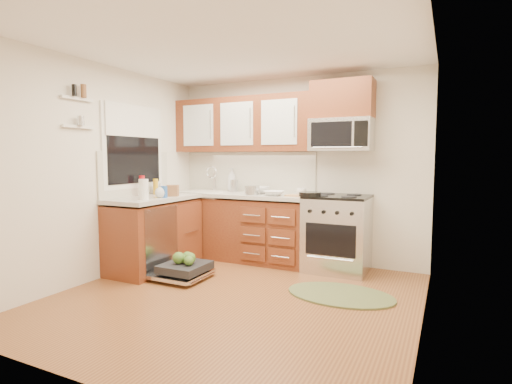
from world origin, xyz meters
The scene contains 38 objects.
floor centered at (0.00, 0.00, 0.00)m, with size 3.50×3.50×0.00m, color brown.
ceiling centered at (0.00, 0.00, 2.50)m, with size 3.50×3.50×0.00m, color white.
wall_back centered at (0.00, 1.75, 1.25)m, with size 3.50×0.04×2.50m, color silver.
wall_front centered at (0.00, -1.75, 1.25)m, with size 3.50×0.04×2.50m, color silver.
wall_left centered at (-1.75, 0.00, 1.25)m, with size 0.04×3.50×2.50m, color silver.
wall_right centered at (1.75, 0.00, 1.25)m, with size 0.04×3.50×2.50m, color silver.
base_cabinet_back centered at (-0.73, 1.45, 0.42)m, with size 2.05×0.60×0.85m, color #5B1F14.
base_cabinet_left centered at (-1.45, 0.52, 0.42)m, with size 0.60×1.25×0.85m, color #5B1F14.
countertop_back centered at (-0.72, 1.44, 0.90)m, with size 2.07×0.64×0.05m, color #BCB6AC.
countertop_left centered at (-1.44, 0.53, 0.90)m, with size 0.64×1.27×0.05m, color #BCB6AC.
backsplash_back centered at (-0.73, 1.74, 1.21)m, with size 2.05×0.02×0.57m, color beige.
backsplash_left centered at (-1.74, 0.52, 1.21)m, with size 0.02×1.25×0.57m, color beige.
upper_cabinets centered at (-0.73, 1.57, 1.88)m, with size 2.05×0.35×0.75m, color #5B1F14, non-canonical shape.
cabinet_over_mw centered at (0.68, 1.57, 2.13)m, with size 0.76×0.35×0.47m, color #5B1F14.
range centered at (0.68, 1.43, 0.47)m, with size 0.76×0.64×0.95m, color silver, non-canonical shape.
microwave centered at (0.68, 1.55, 1.70)m, with size 0.76×0.38×0.40m, color silver, non-canonical shape.
sink centered at (-1.25, 1.42, 0.80)m, with size 0.62×0.50×0.26m, color white, non-canonical shape.
dishwasher centered at (-0.86, 0.30, 0.10)m, with size 0.70×0.60×0.20m, color silver, non-canonical shape.
window centered at (-1.74, 0.50, 1.55)m, with size 0.03×1.05×1.05m, color white, non-canonical shape.
window_blind centered at (-1.71, 0.50, 1.88)m, with size 0.02×0.96×0.40m, color white.
shelf_upper centered at (-1.72, -0.35, 2.05)m, with size 0.04×0.40×0.03m, color white.
shelf_lower centered at (-1.72, -0.35, 1.75)m, with size 0.04×0.40×0.03m, color white.
rug centered at (0.95, 0.54, 0.01)m, with size 1.11×0.72×0.02m, color #525F36, non-canonical shape.
skillet centered at (0.40, 1.18, 0.97)m, with size 0.27×0.27×0.05m, color black.
stock_pot centered at (-0.42, 1.25, 0.99)m, with size 0.21×0.21×0.12m, color silver.
cutting_board centered at (0.18, 1.34, 0.94)m, with size 0.28×0.18×0.02m, color #A3814A.
canister centered at (-0.85, 1.55, 1.01)m, with size 0.11×0.11×0.18m, color silver.
paper_towel_roll centered at (-1.31, 0.19, 1.05)m, with size 0.11×0.11×0.24m, color white.
mustard_bottle centered at (-1.62, 0.77, 1.03)m, with size 0.07×0.07×0.21m, color gold.
red_bottle centered at (-1.62, 0.51, 1.06)m, with size 0.07×0.07×0.26m, color #AE0E13.
wooden_box centered at (-1.25, 0.66, 1.00)m, with size 0.14×0.10×0.14m, color brown.
blue_carton centered at (-1.25, 0.46, 1.00)m, with size 0.09×0.05×0.14m, color #22509F.
bowl_a centered at (-0.12, 1.29, 0.96)m, with size 0.26×0.26×0.06m, color #999999.
bowl_b centered at (-0.44, 1.49, 0.97)m, with size 0.30×0.30×0.09m, color #999999.
cup centered at (0.20, 1.45, 0.97)m, with size 0.13×0.13×0.10m, color #999999.
soap_bottle_a centered at (-0.96, 1.68, 1.09)m, with size 0.13×0.13×0.34m, color #999999.
soap_bottle_b centered at (-1.62, 0.82, 1.01)m, with size 0.08×0.08×0.17m, color #999999.
soap_bottle_c centered at (-1.28, 0.45, 1.02)m, with size 0.14×0.14×0.18m, color #999999.
Camera 1 is at (1.91, -3.43, 1.42)m, focal length 28.00 mm.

